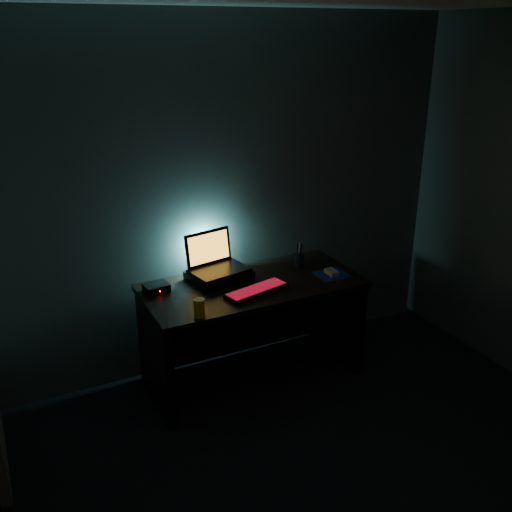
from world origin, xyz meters
The scene contains 10 objects.
room centered at (0.00, 0.00, 1.25)m, with size 3.50×4.00×2.50m.
desk centered at (0.00, 1.67, 0.49)m, with size 1.50×0.70×0.75m.
riser centered at (-0.18, 1.78, 0.78)m, with size 0.40×0.30×0.06m, color black.
laptop centered at (-0.19, 1.83, 0.87)m, with size 0.42×0.35×0.26m.
keyboard centered at (-0.04, 1.48, 0.76)m, with size 0.47×0.24×0.03m.
mousepad centered at (0.57, 1.50, 0.75)m, with size 0.22×0.20×0.00m, color navy.
mouse centered at (0.57, 1.50, 0.77)m, with size 0.06×0.11×0.03m, color #999A9F.
pen_cup centered at (0.44, 1.74, 0.80)m, with size 0.07×0.07×0.10m, color black.
juice_glass centered at (-0.50, 1.33, 0.81)m, with size 0.07×0.07×0.11m, color yellow.
router centered at (-0.63, 1.79, 0.78)m, with size 0.17×0.14×0.05m.
Camera 1 is at (-1.55, -1.57, 2.36)m, focal length 40.00 mm.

